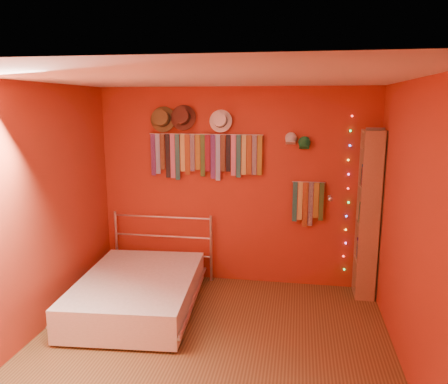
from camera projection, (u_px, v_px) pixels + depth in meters
The scene contains 16 objects.
ground at pixel (207, 351), 4.12m from camera, with size 3.50×3.50×0.00m, color brown.
back_wall at pixel (235, 187), 5.56m from camera, with size 3.50×0.02×2.50m, color #AB391B.
right_wall at pixel (415, 233), 3.58m from camera, with size 0.02×3.50×2.50m, color #AB391B.
left_wall at pixel (27, 215), 4.16m from camera, with size 0.02×3.50×2.50m, color #AB391B.
ceiling at pixel (205, 78), 3.62m from camera, with size 3.50×3.50×0.02m, color white.
tie_rack at pixel (205, 154), 5.48m from camera, with size 1.45×0.03×0.59m.
small_tie_rack at pixel (308, 201), 5.37m from camera, with size 0.40×0.03×0.57m.
fedora_olive at pixel (162, 119), 5.44m from camera, with size 0.32×0.18×0.32m.
fedora_brown at pixel (182, 117), 5.40m from camera, with size 0.32×0.17×0.32m.
fedora_white at pixel (220, 120), 5.33m from camera, with size 0.28×0.15×0.28m.
cap_white at pixel (291, 138), 5.27m from camera, with size 0.16×0.20×0.16m.
cap_green at pixel (304, 143), 5.25m from camera, with size 0.16×0.20×0.16m.
fairy_lights at pixel (348, 195), 5.30m from camera, with size 0.06×0.02×1.93m.
reading_lamp at pixel (330, 198), 5.17m from camera, with size 0.06×0.26×0.08m.
bookshelf at pixel (372, 214), 5.11m from camera, with size 0.25×0.34×2.00m.
bed at pixel (138, 291), 4.93m from camera, with size 1.47×1.88×0.88m.
Camera 1 is at (0.79, -3.66, 2.29)m, focal length 35.00 mm.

